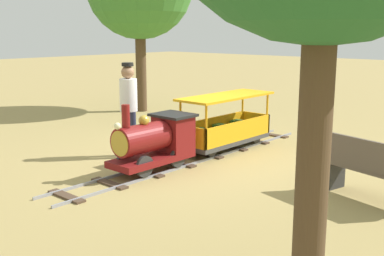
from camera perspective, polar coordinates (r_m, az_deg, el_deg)
The scene contains 6 objects.
ground_plane at distance 8.12m, azimuth 0.62°, elevation -3.66°, with size 60.00×60.00×0.00m, color #A38C51.
track at distance 8.04m, azimuth 0.12°, elevation -3.70°, with size 0.68×5.70×0.04m.
locomotive at distance 7.32m, azimuth -4.43°, elevation -1.48°, with size 0.64×1.45×1.07m.
passenger_car at distance 8.62m, azimuth 4.11°, elevation 0.11°, with size 0.74×2.00×0.97m.
conductor_person at distance 8.12m, azimuth -7.65°, elevation 3.13°, with size 0.30×0.30×1.62m.
park_bench at distance 6.44m, azimuth 20.68°, elevation -4.71°, with size 1.36×0.69×0.82m.
Camera 1 is at (-5.17, 5.89, 2.14)m, focal length 44.31 mm.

